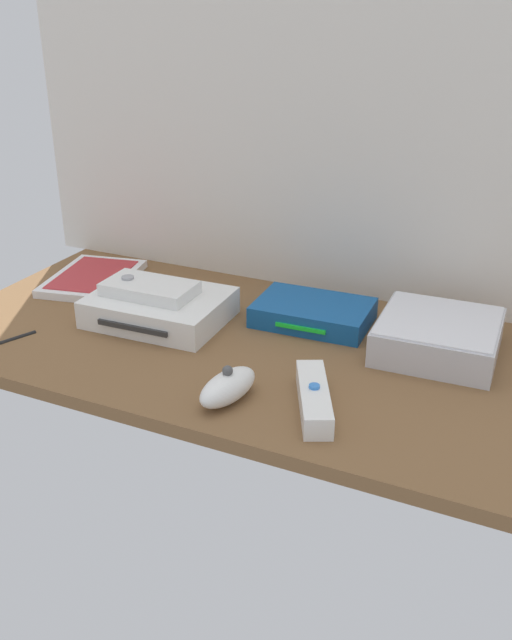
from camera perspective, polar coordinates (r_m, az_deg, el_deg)
ground_plane at (r=107.27cm, az=-0.00°, el=-2.42°), size 100.00×48.00×2.00cm
back_wall at (r=119.03cm, az=5.26°, el=17.00°), size 110.00×1.20×64.00cm
game_console at (r=114.64cm, az=-7.74°, el=1.00°), size 21.57×17.09×4.40cm
mini_computer at (r=106.64cm, az=14.40°, el=-1.26°), size 17.69×17.69×5.30cm
game_case at (r=132.61cm, az=-12.96°, el=3.30°), size 17.13×21.34×1.56cm
network_router at (r=113.33cm, az=4.61°, el=0.59°), size 18.50×12.95×3.40cm
remote_wand at (r=90.69cm, az=4.67°, el=-6.25°), size 9.65×14.90×3.40cm
remote_nunchuk at (r=91.79cm, az=-2.27°, el=-5.38°), size 6.33×10.68×5.10cm
remote_classic_pad at (r=113.81cm, az=-8.54°, el=2.52°), size 14.58×8.32×2.40cm
stylus_pen at (r=113.93cm, az=-19.31°, el=-1.45°), size 4.06×8.59×0.70cm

